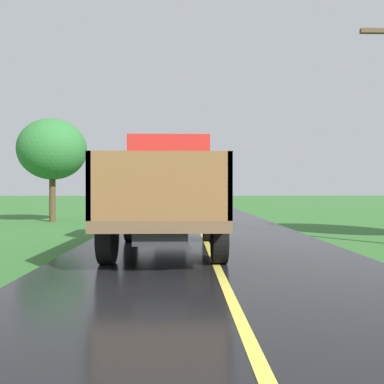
# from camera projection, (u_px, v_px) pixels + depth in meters

# --- Properties ---
(banana_truck_near) EXTENTS (2.38, 5.82, 2.80)m
(banana_truck_near) POSITION_uv_depth(u_px,v_px,m) (169.00, 190.00, 10.15)
(banana_truck_near) COLOR #2D2D30
(banana_truck_near) RESTS_ON road_surface
(roadside_tree_mid_right) EXTENTS (3.10, 3.10, 4.72)m
(roadside_tree_mid_right) POSITION_uv_depth(u_px,v_px,m) (52.00, 149.00, 18.67)
(roadside_tree_mid_right) COLOR #4C3823
(roadside_tree_mid_right) RESTS_ON ground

